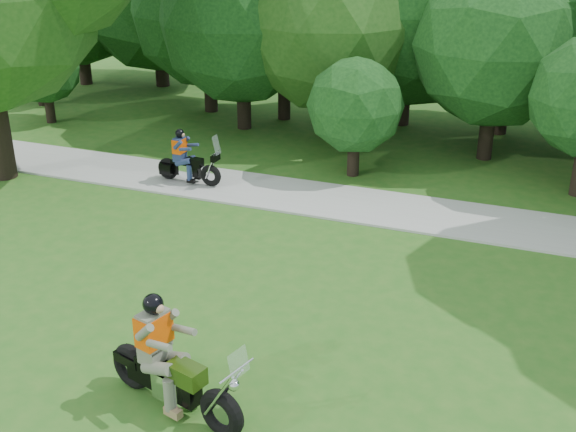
# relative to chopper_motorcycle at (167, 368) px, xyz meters

# --- Properties ---
(ground) EXTENTS (100.00, 100.00, 0.00)m
(ground) POSITION_rel_chopper_motorcycle_xyz_m (1.35, 0.54, -0.70)
(ground) COLOR #275F1B
(ground) RESTS_ON ground
(walkway) EXTENTS (60.00, 2.20, 0.06)m
(walkway) POSITION_rel_chopper_motorcycle_xyz_m (1.35, 8.54, -0.67)
(walkway) COLOR #A1A19C
(walkway) RESTS_ON ground
(tree_line) EXTENTS (39.63, 11.95, 7.47)m
(tree_line) POSITION_rel_chopper_motorcycle_xyz_m (1.20, 15.44, 2.97)
(tree_line) COLOR black
(tree_line) RESTS_ON ground
(chopper_motorcycle) EXTENTS (2.61, 1.15, 1.89)m
(chopper_motorcycle) POSITION_rel_chopper_motorcycle_xyz_m (0.00, 0.00, 0.00)
(chopper_motorcycle) COLOR black
(chopper_motorcycle) RESTS_ON ground
(touring_motorcycle) EXTENTS (1.93, 0.59, 1.47)m
(touring_motorcycle) POSITION_rel_chopper_motorcycle_xyz_m (-4.20, 8.35, -0.11)
(touring_motorcycle) COLOR black
(touring_motorcycle) RESTS_ON walkway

